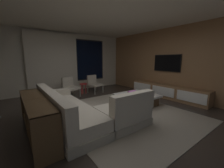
% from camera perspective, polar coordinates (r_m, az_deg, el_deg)
% --- Properties ---
extents(floor, '(9.20, 9.20, 0.00)m').
position_cam_1_polar(floor, '(3.88, -0.60, -12.51)').
color(floor, '#332B26').
extents(back_wall_with_window, '(6.60, 0.30, 2.70)m').
position_cam_1_polar(back_wall_with_window, '(6.83, -19.35, 8.33)').
color(back_wall_with_window, beige).
rests_on(back_wall_with_window, floor).
extents(media_wall, '(0.12, 7.80, 2.70)m').
position_cam_1_polar(media_wall, '(5.92, 24.37, 7.87)').
color(media_wall, '#8E6642').
rests_on(media_wall, floor).
extents(ceiling, '(8.20, 8.20, 0.00)m').
position_cam_1_polar(ceiling, '(3.78, -0.69, 28.75)').
color(ceiling, beige).
extents(area_rug, '(3.20, 3.80, 0.01)m').
position_cam_1_polar(area_rug, '(4.01, 4.40, -11.69)').
color(area_rug, gray).
rests_on(area_rug, floor).
extents(sectional_couch, '(1.98, 2.50, 0.82)m').
position_cam_1_polar(sectional_couch, '(3.34, -12.34, -11.25)').
color(sectional_couch, '#A49C8C').
rests_on(sectional_couch, floor).
extents(coffee_table, '(1.16, 1.16, 0.36)m').
position_cam_1_polar(coffee_table, '(4.64, 10.22, -6.37)').
color(coffee_table, '#4A3520').
rests_on(coffee_table, floor).
extents(book_stack_on_coffee_table, '(0.31, 0.22, 0.11)m').
position_cam_1_polar(book_stack_on_coffee_table, '(4.59, 8.26, -3.61)').
color(book_stack_on_coffee_table, '#55D88A').
rests_on(book_stack_on_coffee_table, coffee_table).
extents(accent_chair_near_window, '(0.64, 0.65, 0.78)m').
position_cam_1_polar(accent_chair_near_window, '(6.32, -7.46, 0.43)').
color(accent_chair_near_window, '#B2ADA0').
rests_on(accent_chair_near_window, floor).
extents(accent_chair_by_curtain, '(0.65, 0.66, 0.78)m').
position_cam_1_polar(accent_chair_by_curtain, '(5.81, -17.02, -0.80)').
color(accent_chair_by_curtain, '#B2ADA0').
rests_on(accent_chair_by_curtain, floor).
extents(side_stool, '(0.32, 0.32, 0.46)m').
position_cam_1_polar(side_stool, '(6.11, -11.73, -0.61)').
color(side_stool, red).
rests_on(side_stool, floor).
extents(media_console, '(0.46, 3.10, 0.52)m').
position_cam_1_polar(media_console, '(5.83, 21.74, -2.88)').
color(media_console, '#8E6642').
rests_on(media_console, floor).
extents(mounted_tv, '(0.05, 1.14, 0.66)m').
position_cam_1_polar(mounted_tv, '(5.95, 21.75, 8.06)').
color(mounted_tv, black).
extents(console_table_behind_couch, '(0.40, 2.10, 0.74)m').
position_cam_1_polar(console_table_behind_couch, '(3.19, -28.80, -11.05)').
color(console_table_behind_couch, '#4A3520').
rests_on(console_table_behind_couch, floor).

